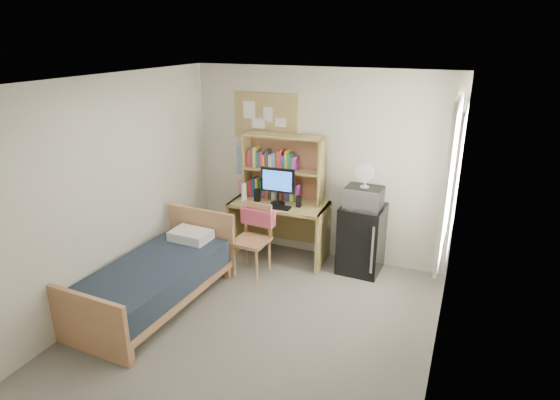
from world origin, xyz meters
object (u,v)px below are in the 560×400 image
at_px(speaker_right, 299,201).
at_px(speaker_left, 257,195).
at_px(desk, 279,230).
at_px(monitor, 278,187).
at_px(microwave, 364,197).
at_px(bed, 154,285).
at_px(desk_fan, 365,176).
at_px(bulletin_board, 265,116).
at_px(mini_fridge, 362,239).
at_px(desk_chair, 251,241).

bearing_deg(speaker_right, speaker_left, 180.00).
bearing_deg(desk, monitor, -90.00).
distance_m(monitor, microwave, 1.15).
relative_size(bed, speaker_left, 10.89).
height_order(speaker_left, desk_fan, desk_fan).
height_order(desk, bed, desk).
xyz_separation_m(bulletin_board, mini_fridge, (1.49, -0.27, -1.46)).
distance_m(monitor, speaker_left, 0.34).
height_order(mini_fridge, speaker_left, speaker_left).
height_order(mini_fridge, speaker_right, speaker_right).
bearing_deg(speaker_left, mini_fridge, 3.16).
relative_size(monitor, speaker_left, 2.84).
xyz_separation_m(speaker_left, speaker_right, (0.60, 0.02, -0.01)).
bearing_deg(desk_fan, speaker_left, -173.54).
height_order(bulletin_board, bed, bulletin_board).
bearing_deg(desk_chair, desk, 78.56).
height_order(desk_chair, microwave, microwave).
relative_size(bulletin_board, bed, 0.49).
bearing_deg(mini_fridge, desk, -174.92).
bearing_deg(speaker_right, desk_fan, 4.05).
height_order(desk_chair, monitor, monitor).
bearing_deg(desk_chair, monitor, 76.72).
height_order(microwave, desk_fan, desk_fan).
relative_size(speaker_right, microwave, 0.34).
distance_m(mini_fridge, bed, 2.67).
bearing_deg(bed, microwave, 43.63).
xyz_separation_m(monitor, desk_fan, (1.14, 0.10, 0.25)).
bearing_deg(desk, bed, -118.33).
bearing_deg(bulletin_board, speaker_left, -83.10).
bearing_deg(microwave, speaker_right, -171.86).
bearing_deg(desk, mini_fridge, 0.99).
height_order(speaker_right, desk_fan, desk_fan).
height_order(desk, microwave, microwave).
xyz_separation_m(bed, desk_fan, (1.99, 1.75, 1.05)).
xyz_separation_m(desk, bed, (-0.85, -1.71, -0.15)).
height_order(bulletin_board, speaker_right, bulletin_board).
bearing_deg(bulletin_board, desk_fan, -11.06).
bearing_deg(speaker_left, desk_chair, -76.24).
xyz_separation_m(speaker_left, desk_fan, (1.44, 0.11, 0.41)).
relative_size(desk, desk_fan, 4.62).
xyz_separation_m(monitor, microwave, (1.14, 0.10, -0.02)).
height_order(monitor, speaker_left, monitor).
distance_m(desk, microwave, 1.31).
relative_size(mini_fridge, monitor, 1.83).
relative_size(monitor, speaker_right, 3.24).
bearing_deg(speaker_right, microwave, 4.05).
xyz_separation_m(bulletin_board, desk_chair, (0.19, -0.91, -1.45)).
height_order(mini_fridge, bed, mini_fridge).
xyz_separation_m(bulletin_board, speaker_right, (0.65, -0.38, -1.03)).
xyz_separation_m(speaker_left, microwave, (1.44, 0.11, 0.14)).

